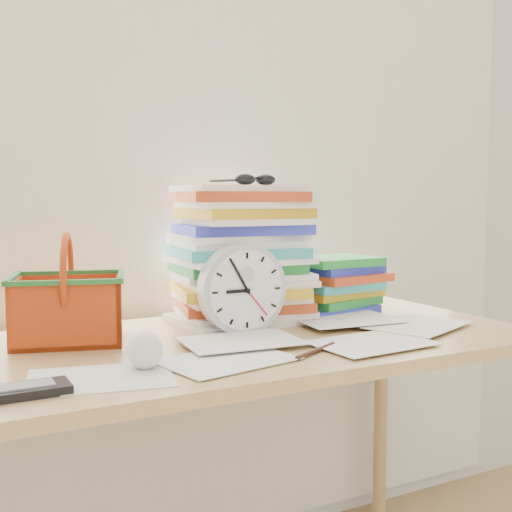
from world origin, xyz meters
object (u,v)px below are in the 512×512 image
basket (68,289)px  calculator (22,391)px  paper_stack (241,254)px  desk (248,368)px  clock (242,289)px  book_stack (338,285)px

basket → calculator: bearing=-96.3°
paper_stack → basket: bearing=-174.2°
desk → clock: size_ratio=6.31×
paper_stack → basket: paper_stack is taller
clock → basket: bearing=165.3°
paper_stack → calculator: 0.77m
basket → paper_stack: bearing=22.0°
desk → calculator: size_ratio=8.90×
paper_stack → calculator: (-0.62, -0.42, -0.17)m
book_stack → basket: 0.77m
book_stack → basket: basket is taller
desk → book_stack: size_ratio=5.12×
paper_stack → book_stack: paper_stack is taller
desk → calculator: 0.60m
paper_stack → basket: (-0.47, -0.05, -0.06)m
book_stack → calculator: bearing=-156.6°
paper_stack → clock: 0.18m
desk → clock: clock is taller
desk → clock: bearing=82.4°
calculator → desk: bearing=22.5°
paper_stack → basket: size_ratio=1.46×
desk → paper_stack: (0.08, 0.19, 0.26)m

